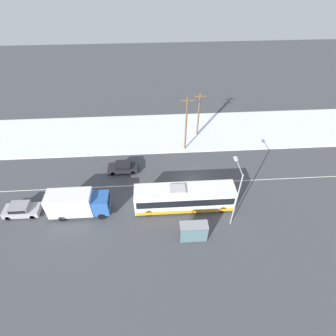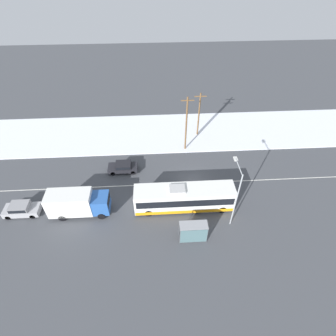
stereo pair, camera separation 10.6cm
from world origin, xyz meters
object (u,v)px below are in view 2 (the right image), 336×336
(city_bus, at_px, (184,198))
(streetlamp, at_px, (236,191))
(sedan_car, at_px, (123,167))
(box_truck, at_px, (77,203))
(parked_car_near_truck, at_px, (21,209))
(utility_pole_snowlot, at_px, (199,114))
(bus_shelter, at_px, (194,231))
(utility_pole_roadside, at_px, (186,124))
(pedestrian_at_stop, at_px, (187,225))

(city_bus, xyz_separation_m, streetlamp, (5.05, -2.27, 3.32))
(sedan_car, bearing_deg, streetlamp, 144.45)
(box_truck, distance_m, parked_car_near_truck, 6.81)
(sedan_car, relative_size, utility_pole_snowlot, 0.55)
(city_bus, relative_size, box_truck, 1.69)
(bus_shelter, bearing_deg, sedan_car, 125.25)
(utility_pole_roadside, bearing_deg, sedan_car, -154.10)
(box_truck, bearing_deg, sedan_car, 56.70)
(streetlamp, height_order, utility_pole_snowlot, streetlamp)
(box_truck, height_order, utility_pole_snowlot, utility_pole_snowlot)
(city_bus, xyz_separation_m, parked_car_near_truck, (-19.14, 0.08, -0.75))
(parked_car_near_truck, xyz_separation_m, pedestrian_at_stop, (19.07, -3.57, 0.21))
(city_bus, relative_size, pedestrian_at_stop, 6.80)
(sedan_car, relative_size, utility_pole_roadside, 0.46)
(sedan_car, distance_m, parked_car_near_truck, 13.27)
(box_truck, xyz_separation_m, bus_shelter, (12.88, -4.55, -0.11))
(city_bus, bearing_deg, utility_pole_roadside, 83.07)
(bus_shelter, xyz_separation_m, streetlamp, (4.57, 2.49, 3.24))
(city_bus, relative_size, bus_shelter, 3.97)
(pedestrian_at_stop, bearing_deg, sedan_car, 126.49)
(parked_car_near_truck, distance_m, utility_pole_snowlot, 27.58)
(utility_pole_roadside, distance_m, utility_pole_snowlot, 4.54)
(pedestrian_at_stop, distance_m, utility_pole_snowlot, 19.18)
(bus_shelter, height_order, streetlamp, streetlamp)
(utility_pole_roadside, bearing_deg, pedestrian_at_stop, -95.60)
(streetlamp, distance_m, utility_pole_roadside, 14.07)
(city_bus, distance_m, utility_pole_roadside, 11.77)
(parked_car_near_truck, relative_size, streetlamp, 0.53)
(pedestrian_at_stop, bearing_deg, utility_pole_roadside, 84.40)
(box_truck, bearing_deg, bus_shelter, -19.45)
(city_bus, bearing_deg, box_truck, -179.04)
(sedan_car, xyz_separation_m, utility_pole_roadside, (9.12, 4.43, 3.79))
(parked_car_near_truck, xyz_separation_m, bus_shelter, (19.62, -4.84, 0.83))
(bus_shelter, height_order, utility_pole_snowlot, utility_pole_snowlot)
(box_truck, height_order, bus_shelter, box_truck)
(streetlamp, bearing_deg, city_bus, 155.82)
(utility_pole_roadside, relative_size, utility_pole_snowlot, 1.19)
(sedan_car, bearing_deg, pedestrian_at_stop, 126.49)
(pedestrian_at_stop, xyz_separation_m, utility_pole_roadside, (1.45, 14.80, 3.49))
(city_bus, bearing_deg, parked_car_near_truck, 179.75)
(box_truck, bearing_deg, parked_car_near_truck, 177.54)
(parked_car_near_truck, distance_m, bus_shelter, 20.23)
(sedan_car, xyz_separation_m, pedestrian_at_stop, (7.67, -10.37, 0.30))
(city_bus, height_order, utility_pole_snowlot, utility_pole_snowlot)
(sedan_car, height_order, parked_car_near_truck, parked_car_near_truck)
(city_bus, xyz_separation_m, box_truck, (-12.40, -0.21, 0.19))
(bus_shelter, distance_m, streetlamp, 6.13)
(pedestrian_at_stop, bearing_deg, utility_pole_snowlot, 78.19)
(city_bus, relative_size, sedan_car, 2.90)
(parked_car_near_truck, bearing_deg, pedestrian_at_stop, -10.61)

